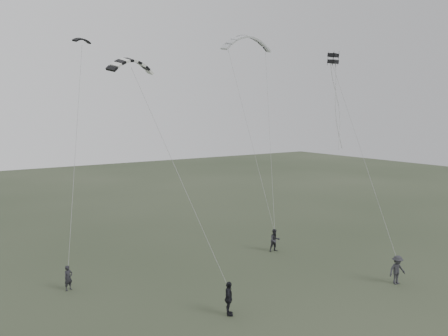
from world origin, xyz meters
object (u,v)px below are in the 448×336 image
kite_striped (131,60)px  kite_pale_large (247,37)px  flyer_far (397,270)px  kite_box (333,58)px  kite_dark_small (82,39)px  flyer_right (275,240)px  flyer_left (68,278)px  flyer_center (229,299)px

kite_striped → kite_pale_large: bearing=14.6°
flyer_far → kite_box: 14.87m
kite_dark_small → kite_box: kite_dark_small is taller
kite_dark_small → flyer_right: bearing=-50.9°
flyer_right → kite_dark_small: bearing=165.5°
flyer_left → flyer_far: (17.10, -10.27, 0.15)m
flyer_left → flyer_far: bearing=-54.1°
kite_dark_small → kite_pale_large: size_ratio=0.29×
flyer_center → flyer_far: bearing=-70.7°
flyer_right → kite_box: kite_box is taller
kite_box → kite_striped: bearing=154.9°
flyer_left → kite_dark_small: 15.97m
flyer_right → kite_box: (2.82, -2.71, 13.45)m
kite_pale_large → kite_box: (0.43, -9.64, -2.82)m
flyer_far → kite_striped: 20.51m
kite_dark_small → kite_box: (14.93, -9.18, -1.23)m
flyer_right → flyer_left: bearing=-171.0°
flyer_far → kite_box: (0.71, 6.38, 13.41)m
kite_pale_large → kite_striped: (-13.52, -6.80, -3.57)m
flyer_right → kite_box: bearing=-30.4°
flyer_left → flyer_right: size_ratio=0.87×
kite_box → flyer_center: bearing=-174.3°
flyer_right → kite_pale_large: size_ratio=0.38×
flyer_right → kite_dark_small: size_ratio=1.31×
flyer_far → kite_striped: kite_striped is taller
flyer_right → kite_dark_small: kite_dark_small is taller
flyer_left → kite_dark_small: bearing=38.3°
flyer_right → kite_pale_large: (2.39, 6.93, 16.27)m
kite_striped → kite_box: 14.26m
kite_pale_large → flyer_far: bearing=-79.3°
kite_box → kite_dark_small: bearing=134.9°
flyer_left → kite_pale_large: size_ratio=0.33×
kite_dark_small → kite_striped: (0.98, -6.34, -1.98)m
flyer_right → kite_dark_small: 20.10m
flyer_right → flyer_center: bearing=-129.0°
flyer_far → flyer_center: bearing=179.8°
flyer_left → kite_box: size_ratio=2.15×
flyer_left → flyer_center: (6.10, -7.99, 0.15)m
kite_pale_large → flyer_right: bearing=-97.3°
kite_dark_small → flyer_center: bearing=-99.2°
flyer_center → kite_box: kite_box is taller
flyer_left → kite_striped: 13.43m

